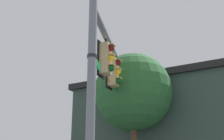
{
  "coord_description": "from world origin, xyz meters",
  "views": [
    {
      "loc": [
        6.44,
        3.38,
        1.86
      ],
      "look_at": [
        -2.81,
        -0.65,
        5.45
      ],
      "focal_mm": 48.0,
      "sensor_mm": 36.0,
      "label": 1
    }
  ],
  "objects_px": {
    "traffic_light_nearest_pole": "(106,59)",
    "traffic_light_mid_inner": "(114,72)",
    "traffic_light_mid_outer": "(120,83)",
    "street_name_sign": "(95,60)"
  },
  "relations": [
    {
      "from": "traffic_light_nearest_pole",
      "to": "traffic_light_mid_inner",
      "type": "xyz_separation_m",
      "value": [
        -1.33,
        -0.31,
        0.0
      ]
    },
    {
      "from": "traffic_light_mid_outer",
      "to": "traffic_light_mid_inner",
      "type": "bearing_deg",
      "value": 13.12
    },
    {
      "from": "traffic_light_mid_inner",
      "to": "traffic_light_mid_outer",
      "type": "height_order",
      "value": "same"
    },
    {
      "from": "traffic_light_mid_inner",
      "to": "traffic_light_mid_outer",
      "type": "bearing_deg",
      "value": -166.88
    },
    {
      "from": "traffic_light_mid_outer",
      "to": "street_name_sign",
      "type": "relative_size",
      "value": 1.21
    },
    {
      "from": "traffic_light_nearest_pole",
      "to": "traffic_light_mid_outer",
      "type": "distance_m",
      "value": 2.73
    },
    {
      "from": "traffic_light_nearest_pole",
      "to": "traffic_light_mid_inner",
      "type": "bearing_deg",
      "value": -166.88
    },
    {
      "from": "traffic_light_nearest_pole",
      "to": "traffic_light_mid_outer",
      "type": "xyz_separation_m",
      "value": [
        -2.66,
        -0.62,
        0.0
      ]
    },
    {
      "from": "traffic_light_nearest_pole",
      "to": "street_name_sign",
      "type": "xyz_separation_m",
      "value": [
        1.44,
        0.31,
        -0.62
      ]
    },
    {
      "from": "traffic_light_mid_outer",
      "to": "street_name_sign",
      "type": "distance_m",
      "value": 4.25
    }
  ]
}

